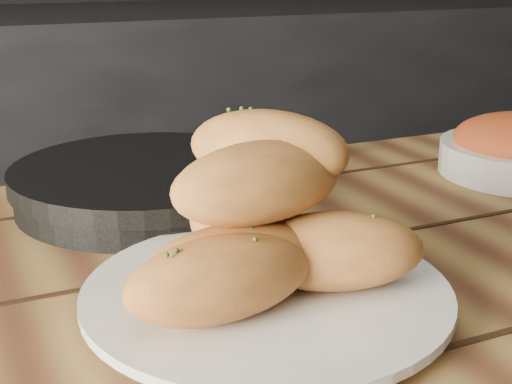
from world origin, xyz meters
name	(u,v)px	position (x,y,z in m)	size (l,w,h in m)	color
counter	(59,211)	(0.00, 1.70, 0.45)	(2.80, 0.60, 0.90)	black
plate	(267,296)	(-0.01, 0.55, 0.76)	(0.29, 0.29, 0.02)	white
bread_rolls	(259,226)	(-0.02, 0.55, 0.82)	(0.25, 0.20, 0.13)	#CA7838
skillet	(151,183)	(-0.02, 0.83, 0.77)	(0.43, 0.30, 0.05)	black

